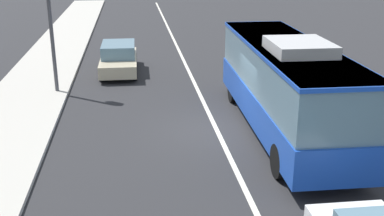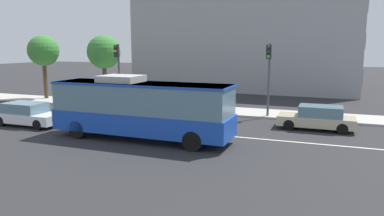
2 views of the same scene
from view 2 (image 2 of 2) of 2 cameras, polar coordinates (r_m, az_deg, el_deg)
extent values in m
plane|color=#28282B|center=(21.81, -4.06, -3.62)|extent=(160.00, 160.00, 0.00)
cube|color=#B2ADA3|center=(28.58, 2.08, -0.27)|extent=(80.00, 3.35, 0.14)
cube|color=silver|center=(21.81, -4.06, -3.61)|extent=(76.00, 0.16, 0.01)
cube|color=#1947B7|center=(19.79, -7.96, -2.18)|extent=(10.04, 2.67, 1.10)
cube|color=slate|center=(19.56, -8.05, 1.66)|extent=(9.84, 2.60, 1.58)
cube|color=#1947B7|center=(19.47, -8.10, 3.78)|extent=(9.94, 2.65, 0.12)
cube|color=#B2B2B2|center=(20.07, -11.12, 4.56)|extent=(2.23, 1.84, 0.36)
cylinder|color=black|center=(19.52, 2.44, -3.69)|extent=(1.01, 0.32, 1.00)
cylinder|color=black|center=(17.51, 0.09, -5.24)|extent=(1.01, 0.32, 1.00)
cylinder|color=black|center=(22.59, -14.12, -2.13)|extent=(1.01, 0.32, 1.00)
cylinder|color=black|center=(20.88, -17.60, -3.25)|extent=(1.01, 0.32, 1.00)
cube|color=#C6B793|center=(23.33, 18.94, -1.93)|extent=(4.52, 1.86, 0.60)
cube|color=slate|center=(23.21, 19.64, -0.47)|extent=(2.54, 1.69, 0.64)
cylinder|color=black|center=(22.69, 15.04, -2.58)|extent=(0.64, 0.23, 0.64)
cylinder|color=black|center=(24.25, 15.45, -1.82)|extent=(0.64, 0.23, 0.64)
cylinder|color=black|center=(22.59, 22.63, -3.06)|extent=(0.64, 0.23, 0.64)
cylinder|color=black|center=(24.16, 22.55, -2.26)|extent=(0.64, 0.23, 0.64)
cube|color=white|center=(25.40, -24.39, -1.36)|extent=(4.51, 1.83, 0.60)
cube|color=slate|center=(25.48, -24.88, 0.05)|extent=(2.53, 1.67, 0.64)
cylinder|color=black|center=(24.99, -20.63, -1.76)|extent=(0.64, 0.22, 0.64)
cylinder|color=black|center=(23.84, -23.15, -2.45)|extent=(0.64, 0.22, 0.64)
cylinder|color=black|center=(27.05, -25.42, -1.25)|extent=(0.64, 0.22, 0.64)
cylinder|color=black|center=(25.99, -27.94, -1.85)|extent=(0.64, 0.22, 0.64)
cylinder|color=#47474C|center=(29.95, -11.42, 4.88)|extent=(0.16, 0.16, 5.20)
cube|color=black|center=(29.62, -11.84, 8.79)|extent=(0.32, 0.28, 0.96)
sphere|color=#2D2D2D|center=(29.49, -12.02, 9.40)|extent=(0.22, 0.22, 0.22)
sphere|color=#F9A514|center=(29.49, -12.00, 8.78)|extent=(0.22, 0.22, 0.22)
sphere|color=#2D2D2D|center=(29.50, -11.98, 8.16)|extent=(0.22, 0.22, 0.22)
cylinder|color=#47474C|center=(25.93, 12.01, 4.14)|extent=(0.16, 0.16, 5.20)
cube|color=black|center=(25.55, 12.05, 8.67)|extent=(0.34, 0.30, 0.96)
sphere|color=#2D2D2D|center=(25.40, 12.00, 9.39)|extent=(0.22, 0.22, 0.22)
sphere|color=#2D2D2D|center=(25.40, 11.98, 8.67)|extent=(0.22, 0.22, 0.22)
sphere|color=#1ED838|center=(25.41, 11.95, 7.95)|extent=(0.22, 0.22, 0.22)
cylinder|color=#4C3823|center=(37.04, -22.12, 3.97)|extent=(0.36, 0.36, 3.56)
sphere|color=#387F33|center=(36.90, -22.41, 8.38)|extent=(2.86, 2.86, 2.86)
cylinder|color=#4C3823|center=(33.18, -13.56, 3.73)|extent=(0.36, 0.36, 3.44)
sphere|color=#387F33|center=(33.02, -13.76, 8.59)|extent=(2.92, 2.92, 2.92)
cube|color=#939399|center=(46.45, 9.28, 11.78)|extent=(25.98, 16.31, 13.60)
cube|color=slate|center=(45.18, 25.01, 5.10)|extent=(0.71, 13.63, 1.50)
cube|color=slate|center=(45.08, 25.32, 9.41)|extent=(0.71, 13.63, 1.50)
cube|color=slate|center=(45.25, 25.64, 13.71)|extent=(0.71, 13.63, 1.50)
camera|label=1|loc=(32.87, -27.69, 10.88)|focal=44.10mm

